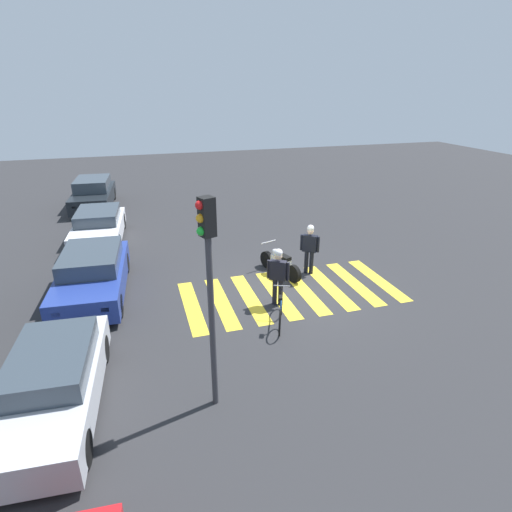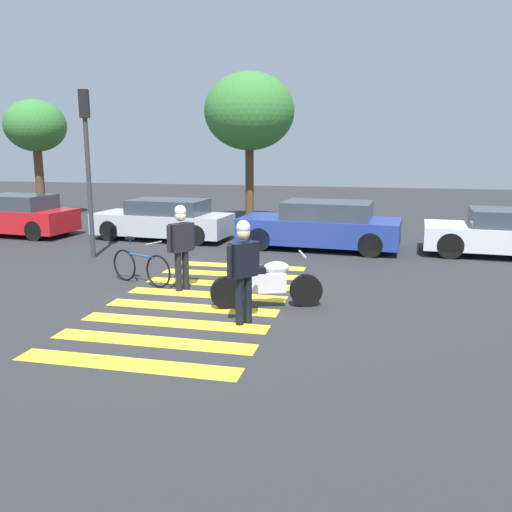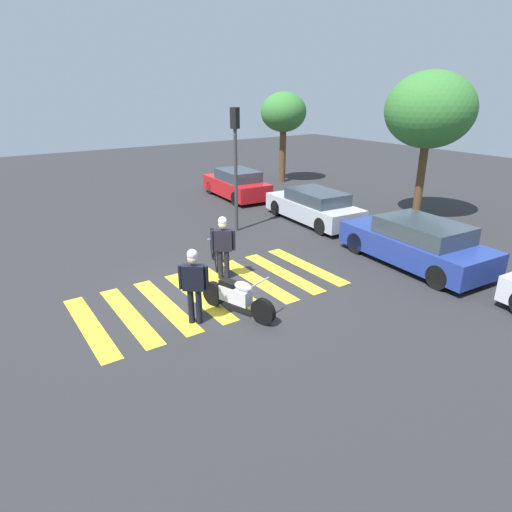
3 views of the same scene
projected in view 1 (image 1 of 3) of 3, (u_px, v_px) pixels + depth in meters
ground_plane at (291, 292)px, 13.11m from camera, size 60.00×60.00×0.00m
police_motorcycle at (280, 263)px, 14.16m from camera, size 2.03×0.91×1.02m
leaning_bicycle at (281, 311)px, 11.24m from camera, size 1.65×0.74×1.01m
officer_on_foot at (278, 273)px, 12.01m from camera, size 0.44×0.57×1.79m
officer_by_motorcycle at (310, 246)px, 14.05m from camera, size 0.45×0.55×1.77m
crosswalk_stripes at (291, 292)px, 13.11m from camera, size 3.28×6.75×0.01m
car_silver_sedan at (54, 383)px, 8.19m from camera, size 4.48×1.98×1.29m
car_blue_hatchback at (93, 274)px, 12.78m from camera, size 4.71×2.21×1.39m
car_white_van at (99, 226)px, 17.27m from camera, size 4.38×2.16×1.27m
car_black_suv at (93, 194)px, 21.93m from camera, size 4.72×2.19×1.52m
traffic_light_pole at (209, 275)px, 7.45m from camera, size 0.31×0.36×4.36m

